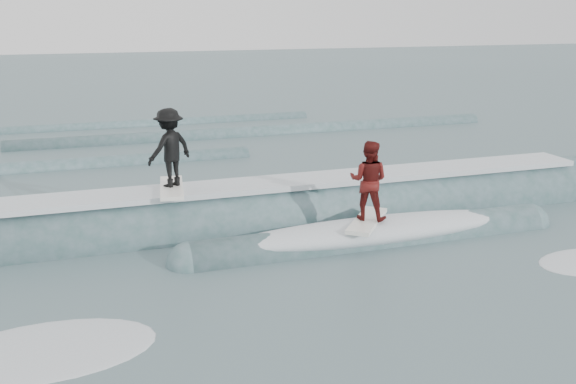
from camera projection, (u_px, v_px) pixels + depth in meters
name	position (u px, v px, depth m)	size (l,w,h in m)	color
ground	(374.00, 320.00, 11.62)	(160.00, 160.00, 0.00)	#425E61
breaking_wave	(289.00, 223.00, 16.75)	(22.88, 3.85, 2.13)	#365C5A
surfer_black	(170.00, 150.00, 15.57)	(1.43, 2.06, 2.02)	white
surfer_red	(368.00, 184.00, 15.06)	(1.68, 1.90, 1.99)	white
whitewater	(349.00, 334.00, 11.12)	(15.89, 6.88, 0.10)	white
far_swells	(128.00, 144.00, 26.86)	(34.91, 8.65, 0.80)	#365C5A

